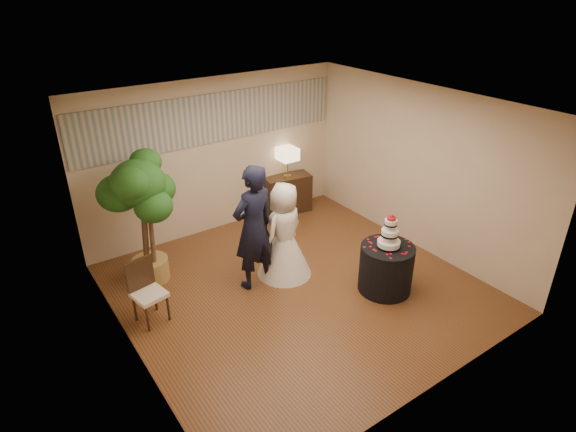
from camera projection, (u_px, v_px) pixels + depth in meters
floor at (298, 288)px, 7.39m from camera, size 5.00×5.00×0.00m
ceiling at (300, 107)px, 6.13m from camera, size 5.00×5.00×0.00m
wall_back at (216, 156)px, 8.59m from camera, size 5.00×0.06×2.80m
wall_front at (442, 293)px, 4.93m from camera, size 5.00×0.06×2.80m
wall_left at (121, 261)px, 5.48m from camera, size 0.06×5.00×2.80m
wall_right at (419, 169)px, 8.03m from camera, size 0.06×5.00×2.80m
mural_border at (214, 118)px, 8.26m from camera, size 4.90×0.02×0.85m
groom at (254, 228)px, 7.07m from camera, size 0.78×0.57×1.97m
bride at (284, 230)px, 7.42m from camera, size 1.07×1.07×1.56m
cake_table at (386, 268)px, 7.21m from camera, size 0.82×0.82×0.75m
wedding_cake at (390, 231)px, 6.92m from camera, size 0.34×0.34×0.53m
console at (288, 194)px, 9.62m from camera, size 0.97×0.55×0.76m
table_lamp at (288, 162)px, 9.31m from camera, size 0.34×0.34×0.58m
ficus_tree at (143, 220)px, 7.15m from camera, size 1.40×1.40×2.09m
side_chair at (149, 293)px, 6.51m from camera, size 0.50×0.51×0.92m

